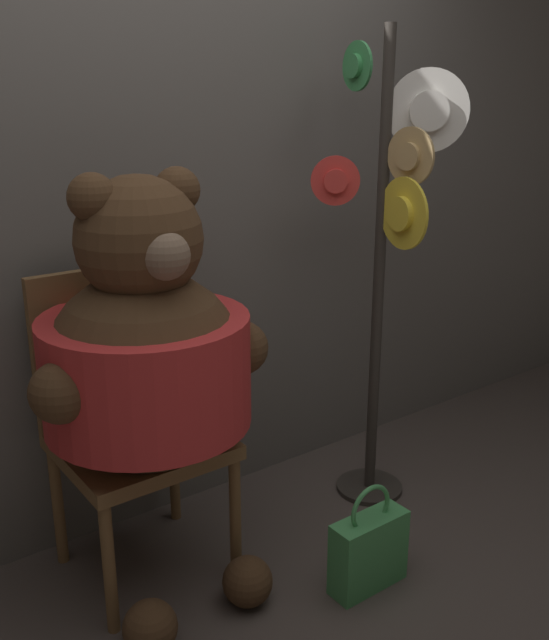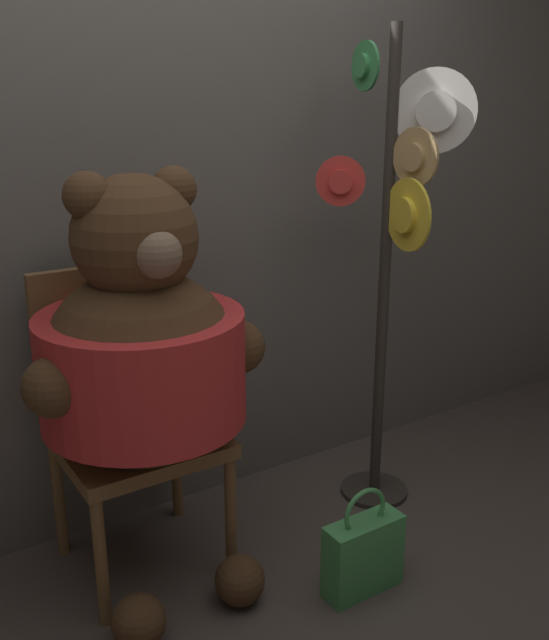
# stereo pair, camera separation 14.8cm
# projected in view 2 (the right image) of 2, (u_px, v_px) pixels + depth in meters

# --- Properties ---
(ground_plane) EXTENTS (14.00, 14.00, 0.00)m
(ground_plane) POSITION_uv_depth(u_px,v_px,m) (265.00, 593.00, 2.43)
(ground_plane) COLOR #4C423D
(wall_back) EXTENTS (8.00, 0.10, 2.58)m
(wall_back) POSITION_uv_depth(u_px,v_px,m) (156.00, 188.00, 2.63)
(wall_back) COLOR #66605B
(wall_back) RESTS_ON ground_plane
(chair) EXTENTS (0.53, 0.50, 1.06)m
(chair) POSITION_uv_depth(u_px,v_px,m) (127.00, 409.00, 2.49)
(chair) COLOR brown
(chair) RESTS_ON ground_plane
(teddy_bear) EXTENTS (0.80, 0.71, 1.42)m
(teddy_bear) POSITION_uv_depth(u_px,v_px,m) (143.00, 355.00, 2.27)
(teddy_bear) COLOR #4C331E
(teddy_bear) RESTS_ON ground_plane
(hat_display_rack) EXTENTS (0.46, 0.55, 1.86)m
(hat_display_rack) POSITION_uv_depth(u_px,v_px,m) (393.00, 241.00, 2.69)
(hat_display_rack) COLOR #332D28
(hat_display_rack) RESTS_ON ground_plane
(handbag_on_ground) EXTENTS (0.28, 0.10, 0.39)m
(handbag_on_ground) POSITION_uv_depth(u_px,v_px,m) (363.00, 553.00, 2.41)
(handbag_on_ground) COLOR #479E56
(handbag_on_ground) RESTS_ON ground_plane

